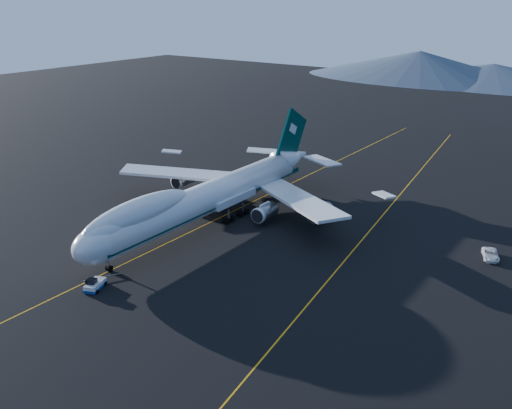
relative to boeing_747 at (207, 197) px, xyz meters
The scene contains 6 objects.
ground 5.81m from the boeing_747, 90.00° to the right, with size 500.00×500.00×0.00m, color black.
taxiway_line_main 5.80m from the boeing_747, 90.00° to the right, with size 0.25×220.00×0.01m, color orange.
taxiway_line_side 32.14m from the boeing_747, 18.38° to the left, with size 0.25×200.00×0.01m, color orange.
boeing_747 is the anchor object (origin of this frame).
pushback_tug 32.60m from the boeing_747, 84.65° to the right, with size 3.49×4.68×1.83m.
service_van 55.15m from the boeing_747, 17.58° to the left, with size 2.59×5.61×1.56m, color silver.
Camera 1 is at (71.58, -83.80, 44.94)m, focal length 40.00 mm.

